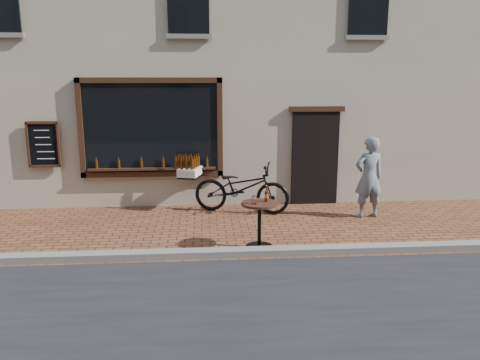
{
  "coord_description": "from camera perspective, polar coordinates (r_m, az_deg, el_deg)",
  "views": [
    {
      "loc": [
        -0.71,
        -7.27,
        2.96
      ],
      "look_at": [
        -0.05,
        1.2,
        1.1
      ],
      "focal_mm": 35.0,
      "sensor_mm": 36.0,
      "label": 1
    }
  ],
  "objects": [
    {
      "name": "kerb",
      "position": [
        8.05,
        0.93,
        -8.78
      ],
      "size": [
        90.0,
        0.25,
        0.12
      ],
      "primitive_type": "cube",
      "color": "slate",
      "rests_on": "ground"
    },
    {
      "name": "cargo_bicycle",
      "position": [
        10.42,
        -0.07,
        -0.87
      ],
      "size": [
        2.62,
        1.38,
        1.21
      ],
      "rotation": [
        0.0,
        0.0,
        1.28
      ],
      "color": "black",
      "rests_on": "ground"
    },
    {
      "name": "ground",
      "position": [
        7.88,
        1.06,
        -9.71
      ],
      "size": [
        90.0,
        90.0,
        0.0
      ],
      "primitive_type": "plane",
      "color": "brown",
      "rests_on": "ground"
    },
    {
      "name": "shop_building",
      "position": [
        13.94,
        -1.57,
        20.75
      ],
      "size": [
        28.0,
        6.2,
        10.0
      ],
      "color": "#BFAC96",
      "rests_on": "ground"
    },
    {
      "name": "pedestrian",
      "position": [
        10.38,
        15.41,
        0.31
      ],
      "size": [
        0.69,
        0.5,
        1.75
      ],
      "primitive_type": "imported",
      "rotation": [
        0.0,
        0.0,
        3.27
      ],
      "color": "slate",
      "rests_on": "ground"
    },
    {
      "name": "bistro_table",
      "position": [
        8.25,
        2.41,
        -4.35
      ],
      "size": [
        0.65,
        0.65,
        1.11
      ],
      "color": "black",
      "rests_on": "ground"
    }
  ]
}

